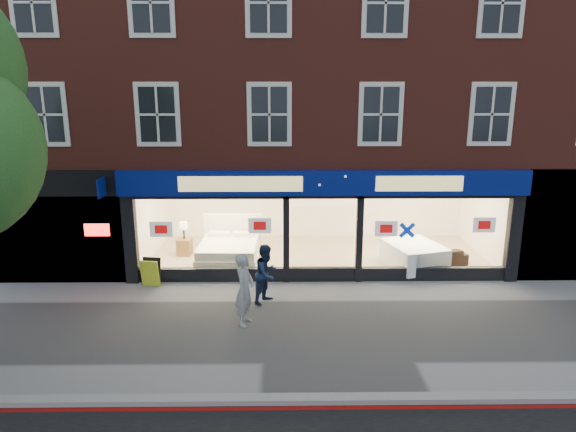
{
  "coord_description": "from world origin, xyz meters",
  "views": [
    {
      "loc": [
        -1.17,
        -11.04,
        5.53
      ],
      "look_at": [
        -1.01,
        2.5,
        2.1
      ],
      "focal_mm": 32.0,
      "sensor_mm": 36.0,
      "label": 1
    }
  ],
  "objects_px": {
    "pedestrian_blue": "(267,274)",
    "sofa": "(438,257)",
    "mattress_stack": "(414,255)",
    "pedestrian_grey": "(245,289)",
    "a_board": "(151,272)",
    "display_bed": "(229,250)"
  },
  "relations": [
    {
      "from": "a_board",
      "to": "display_bed",
      "type": "bearing_deg",
      "value": 50.25
    },
    {
      "from": "pedestrian_blue",
      "to": "pedestrian_grey",
      "type": "bearing_deg",
      "value": -167.0
    },
    {
      "from": "mattress_stack",
      "to": "pedestrian_blue",
      "type": "distance_m",
      "value": 5.11
    },
    {
      "from": "pedestrian_grey",
      "to": "pedestrian_blue",
      "type": "distance_m",
      "value": 1.38
    },
    {
      "from": "mattress_stack",
      "to": "a_board",
      "type": "height_order",
      "value": "same"
    },
    {
      "from": "pedestrian_grey",
      "to": "sofa",
      "type": "bearing_deg",
      "value": -40.42
    },
    {
      "from": "display_bed",
      "to": "pedestrian_blue",
      "type": "height_order",
      "value": "pedestrian_blue"
    },
    {
      "from": "mattress_stack",
      "to": "sofa",
      "type": "height_order",
      "value": "mattress_stack"
    },
    {
      "from": "display_bed",
      "to": "pedestrian_blue",
      "type": "bearing_deg",
      "value": -65.3
    },
    {
      "from": "sofa",
      "to": "a_board",
      "type": "xyz_separation_m",
      "value": [
        -8.6,
        -1.4,
        0.05
      ]
    },
    {
      "from": "mattress_stack",
      "to": "a_board",
      "type": "distance_m",
      "value": 7.92
    },
    {
      "from": "pedestrian_blue",
      "to": "a_board",
      "type": "bearing_deg",
      "value": 104.72
    },
    {
      "from": "a_board",
      "to": "pedestrian_blue",
      "type": "relative_size",
      "value": 0.52
    },
    {
      "from": "pedestrian_blue",
      "to": "sofa",
      "type": "bearing_deg",
      "value": -30.95
    },
    {
      "from": "a_board",
      "to": "pedestrian_grey",
      "type": "distance_m",
      "value": 3.76
    },
    {
      "from": "sofa",
      "to": "a_board",
      "type": "distance_m",
      "value": 8.71
    },
    {
      "from": "mattress_stack",
      "to": "sofa",
      "type": "relative_size",
      "value": 1.22
    },
    {
      "from": "display_bed",
      "to": "pedestrian_grey",
      "type": "xyz_separation_m",
      "value": [
        0.8,
        -4.28,
        0.42
      ]
    },
    {
      "from": "a_board",
      "to": "mattress_stack",
      "type": "bearing_deg",
      "value": 17.3
    },
    {
      "from": "display_bed",
      "to": "mattress_stack",
      "type": "distance_m",
      "value": 5.8
    },
    {
      "from": "a_board",
      "to": "pedestrian_grey",
      "type": "xyz_separation_m",
      "value": [
        2.84,
        -2.41,
        0.47
      ]
    },
    {
      "from": "sofa",
      "to": "pedestrian_grey",
      "type": "relative_size",
      "value": 1.01
    }
  ]
}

